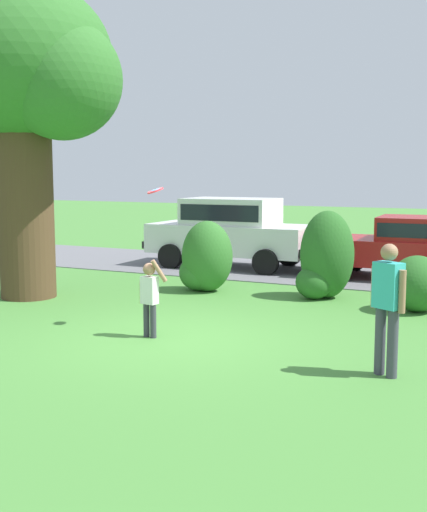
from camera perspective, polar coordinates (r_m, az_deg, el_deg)
ground_plane at (r=10.72m, az=-3.63°, el=-7.07°), size 80.00×80.00×0.00m
driveway_strip at (r=17.74m, az=8.73°, el=-1.37°), size 28.00×4.40×0.02m
oak_tree_large at (r=14.51m, az=-15.51°, el=14.66°), size 4.11×3.76×6.53m
shrub_near_tree at (r=14.71m, az=-0.73°, el=-0.39°), size 1.23×1.02×1.57m
shrub_centre_left at (r=14.08m, az=9.57°, el=-0.25°), size 1.15×1.16×1.85m
shrub_centre at (r=13.17m, az=17.10°, el=-2.29°), size 1.04×1.16×1.07m
parked_sedan at (r=16.96m, az=16.12°, el=0.89°), size 4.48×2.24×1.56m
parked_suv at (r=18.34m, az=1.50°, el=2.36°), size 4.71×2.12×1.92m
child_thrower at (r=10.65m, az=-5.52°, el=-3.22°), size 0.47×0.23×1.29m
frisbee at (r=11.12m, az=-5.03°, el=5.63°), size 0.29×0.28×0.15m
adult_onlooker at (r=8.85m, az=14.75°, el=-3.85°), size 0.48×0.36×1.74m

